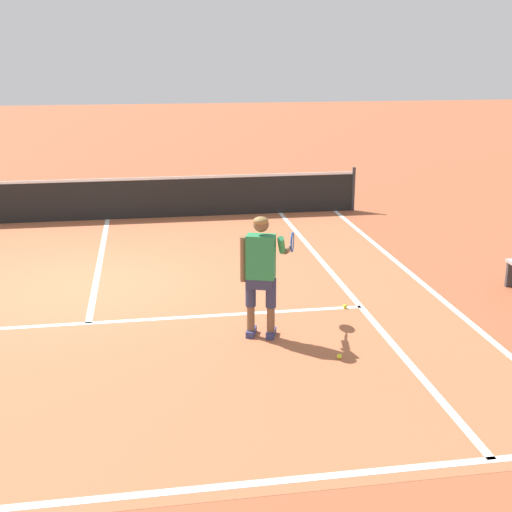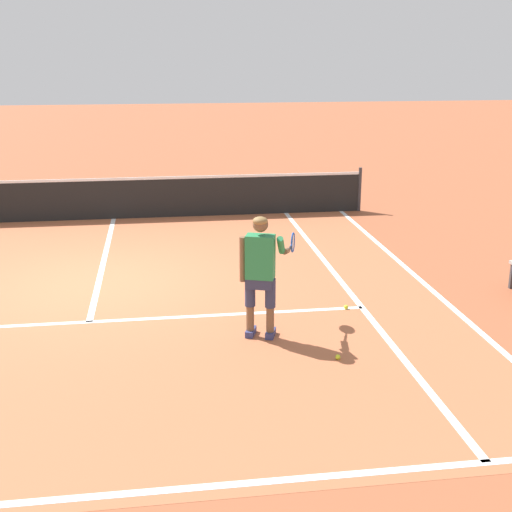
{
  "view_description": "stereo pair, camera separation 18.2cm",
  "coord_description": "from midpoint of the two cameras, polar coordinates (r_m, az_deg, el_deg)",
  "views": [
    {
      "loc": [
        0.92,
        -11.27,
        3.82
      ],
      "look_at": [
        2.39,
        -2.25,
        1.05
      ],
      "focal_mm": 47.96,
      "sensor_mm": 36.0,
      "label": 1
    },
    {
      "loc": [
        1.1,
        -11.29,
        3.82
      ],
      "look_at": [
        2.39,
        -2.25,
        1.05
      ],
      "focal_mm": 47.96,
      "sensor_mm": 36.0,
      "label": 2
    }
  ],
  "objects": [
    {
      "name": "ground_plane",
      "position": [
        11.95,
        -12.57,
        -2.18
      ],
      "size": [
        80.0,
        80.0,
        0.0
      ],
      "primitive_type": "plane",
      "color": "#9E5133"
    },
    {
      "name": "court_inner_surface",
      "position": [
        11.33,
        -12.79,
        -3.26
      ],
      "size": [
        10.98,
        10.97,
        0.0
      ],
      "primitive_type": "cube",
      "color": "#B2603D",
      "rests_on": "ground"
    },
    {
      "name": "line_baseline",
      "position": [
        6.64,
        -16.24,
        -19.0
      ],
      "size": [
        10.98,
        0.1,
        0.01
      ],
      "primitive_type": "cube",
      "color": "white",
      "rests_on": "ground"
    },
    {
      "name": "line_service",
      "position": [
        10.29,
        -13.24,
        -5.37
      ],
      "size": [
        8.23,
        0.1,
        0.01
      ],
      "primitive_type": "cube",
      "color": "white",
      "rests_on": "ground"
    },
    {
      "name": "line_centre_service",
      "position": [
        13.3,
        -12.15,
        -0.19
      ],
      "size": [
        0.1,
        6.4,
        0.01
      ],
      "primitive_type": "cube",
      "color": "white",
      "rests_on": "ground"
    },
    {
      "name": "line_singles_right",
      "position": [
        11.7,
        7.71,
        -2.31
      ],
      "size": [
        0.1,
        10.57,
        0.01
      ],
      "primitive_type": "cube",
      "color": "white",
      "rests_on": "ground"
    },
    {
      "name": "line_doubles_right",
      "position": [
        12.14,
        13.97,
        -1.96
      ],
      "size": [
        0.1,
        10.57,
        0.01
      ],
      "primitive_type": "cube",
      "color": "white",
      "rests_on": "ground"
    },
    {
      "name": "tennis_net",
      "position": [
        16.28,
        -11.58,
        4.76
      ],
      "size": [
        11.96,
        0.08,
        1.07
      ],
      "color": "#333338",
      "rests_on": "ground"
    },
    {
      "name": "tennis_player",
      "position": [
        9.21,
        1.0,
        -1.03
      ],
      "size": [
        0.92,
        1.01,
        1.71
      ],
      "color": "navy",
      "rests_on": "ground"
    },
    {
      "name": "tennis_ball_near_feet",
      "position": [
        8.93,
        7.43,
        -8.36
      ],
      "size": [
        0.07,
        0.07,
        0.07
      ],
      "primitive_type": "sphere",
      "color": "#CCE02D",
      "rests_on": "ground"
    },
    {
      "name": "tennis_ball_by_baseline",
      "position": [
        10.6,
        8.01,
        -4.24
      ],
      "size": [
        0.07,
        0.07,
        0.07
      ],
      "primitive_type": "sphere",
      "color": "#CCE02D",
      "rests_on": "ground"
    }
  ]
}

